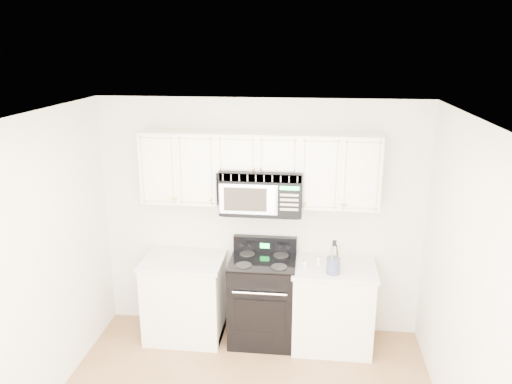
# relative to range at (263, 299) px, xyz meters

# --- Properties ---
(room) EXTENTS (3.51, 3.51, 2.61)m
(room) POSITION_rel_range_xyz_m (-0.05, -1.46, 0.82)
(room) COLOR #8F654A
(room) RESTS_ON ground
(base_cabinet_left) EXTENTS (0.86, 0.65, 0.92)m
(base_cabinet_left) POSITION_rel_range_xyz_m (-0.85, -0.02, -0.06)
(base_cabinet_left) COLOR white
(base_cabinet_left) RESTS_ON ground
(base_cabinet_right) EXTENTS (0.86, 0.65, 0.92)m
(base_cabinet_right) POSITION_rel_range_xyz_m (0.75, -0.02, -0.06)
(base_cabinet_right) COLOR white
(base_cabinet_right) RESTS_ON ground
(range) EXTENTS (0.70, 0.64, 1.10)m
(range) POSITION_rel_range_xyz_m (0.00, 0.00, 0.00)
(range) COLOR black
(range) RESTS_ON ground
(upper_cabinets) EXTENTS (2.44, 0.37, 0.75)m
(upper_cabinets) POSITION_rel_range_xyz_m (-0.05, 0.13, 1.45)
(upper_cabinets) COLOR white
(upper_cabinets) RESTS_ON ground
(microwave) EXTENTS (0.83, 0.47, 0.46)m
(microwave) POSITION_rel_range_xyz_m (-0.02, 0.08, 1.20)
(microwave) COLOR black
(microwave) RESTS_ON ground
(utensil_crock) EXTENTS (0.14, 0.14, 0.36)m
(utensil_crock) POSITION_rel_range_xyz_m (0.73, -0.20, 0.53)
(utensil_crock) COLOR #4A556B
(utensil_crock) RESTS_ON base_cabinet_right
(shaker_salt) EXTENTS (0.04, 0.04, 0.10)m
(shaker_salt) POSITION_rel_range_xyz_m (0.44, -0.11, 0.48)
(shaker_salt) COLOR silver
(shaker_salt) RESTS_ON base_cabinet_right
(shaker_pepper) EXTENTS (0.05, 0.05, 0.11)m
(shaker_pepper) POSITION_rel_range_xyz_m (0.58, -0.02, 0.49)
(shaker_pepper) COLOR silver
(shaker_pepper) RESTS_ON base_cabinet_right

